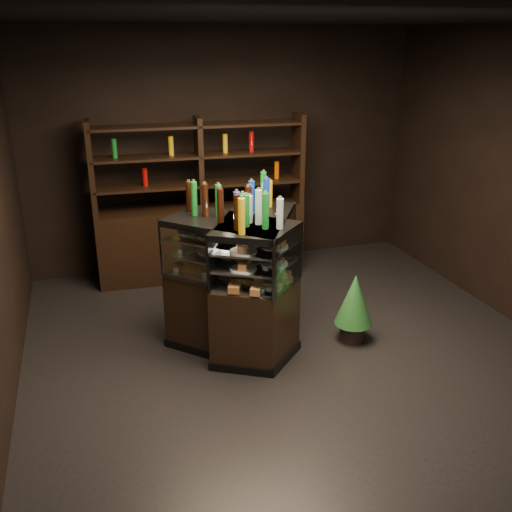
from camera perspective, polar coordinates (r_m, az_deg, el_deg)
The scene contains 7 objects.
ground at distance 5.69m, azimuth 3.34°, elevation -9.18°, with size 5.00×5.00×0.00m, color black.
room_shell at distance 5.00m, azimuth 3.82°, elevation 10.41°, with size 5.02×5.02×3.01m.
display_case at distance 5.53m, azimuth -1.29°, elevation -4.86°, with size 1.43×1.35×1.32m.
food_display at distance 5.31m, azimuth -1.33°, elevation 0.53°, with size 1.05×1.06×0.41m.
bottles_top at distance 5.17m, azimuth -1.39°, elevation 5.22°, with size 0.88×0.92×0.30m.
potted_conifer at distance 5.70m, azimuth 9.84°, elevation -4.21°, with size 0.38×0.38×0.80m.
back_shelving at distance 7.14m, azimuth -5.47°, elevation 2.52°, with size 2.56×0.55×2.00m.
Camera 1 is at (-1.77, -4.59, 2.86)m, focal length 40.00 mm.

